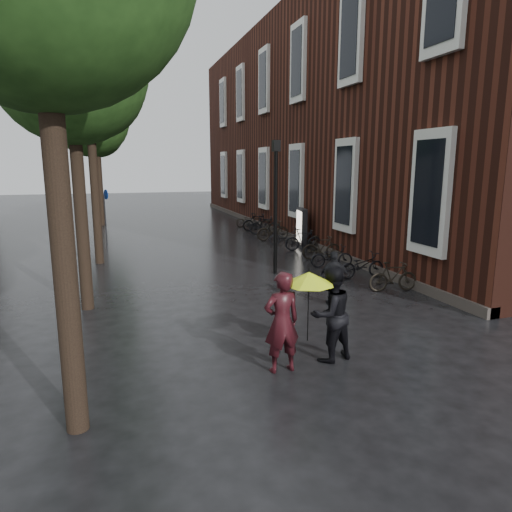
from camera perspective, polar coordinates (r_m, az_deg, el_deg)
name	(u,v)px	position (r m, az deg, el deg)	size (l,w,h in m)	color
ground	(355,419)	(7.51, 12.28, -19.30)	(120.00, 120.00, 0.00)	black
brick_building	(350,127)	(28.66, 11.68, 15.51)	(10.20, 33.20, 12.00)	#38160F
street_trees	(89,104)	(21.62, -20.17, 17.43)	(4.33, 34.03, 8.91)	black
person_burgundy	(282,322)	(8.48, 3.24, -8.25)	(0.70, 0.46, 1.91)	black
person_black	(331,314)	(9.06, 9.30, -7.18)	(0.92, 0.71, 1.88)	black
lime_umbrella	(309,278)	(8.57, 6.63, -2.79)	(0.97, 0.97, 1.44)	black
pedestrian_walking	(334,278)	(12.69, 9.72, -2.73)	(0.88, 0.36, 1.49)	black
parked_bicycles	(292,237)	(21.37, 4.56, 2.36)	(2.07, 16.02, 1.04)	black
ad_lightbox	(302,228)	(21.41, 5.72, 3.54)	(0.28, 1.20, 1.81)	black
lamp_post	(276,194)	(15.84, 2.48, 7.72)	(0.24, 0.24, 4.61)	black
cycle_sign	(106,208)	(23.46, -18.28, 5.73)	(0.14, 0.48, 2.62)	#262628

